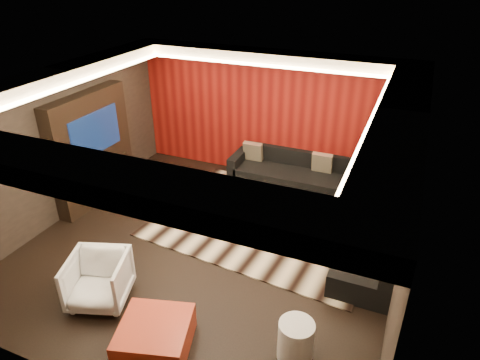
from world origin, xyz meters
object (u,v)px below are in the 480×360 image
at_px(coffee_table, 322,214).
at_px(sectional_sofa, 334,201).
at_px(drum_stool, 211,190).
at_px(armchair, 98,280).
at_px(white_side_table, 296,341).
at_px(orange_ottoman, 155,336).

height_order(coffee_table, sectional_sofa, sectional_sofa).
bearing_deg(drum_stool, sectional_sofa, 9.50).
distance_m(coffee_table, armchair, 4.17).
distance_m(drum_stool, sectional_sofa, 2.47).
bearing_deg(white_side_table, sectional_sofa, 94.25).
height_order(coffee_table, armchair, armchair).
distance_m(white_side_table, sectional_sofa, 3.54).
height_order(drum_stool, orange_ottoman, drum_stool).
xyz_separation_m(drum_stool, orange_ottoman, (1.03, -3.67, -0.01)).
xyz_separation_m(coffee_table, drum_stool, (-2.27, -0.12, 0.10)).
relative_size(coffee_table, armchair, 1.28).
distance_m(drum_stool, white_side_table, 4.13).
relative_size(drum_stool, armchair, 0.45).
xyz_separation_m(coffee_table, white_side_table, (0.42, -3.24, 0.17)).
height_order(drum_stool, white_side_table, white_side_table).
bearing_deg(drum_stool, white_side_table, -49.17).
xyz_separation_m(white_side_table, orange_ottoman, (-1.67, -0.55, -0.08)).
xyz_separation_m(drum_stool, sectional_sofa, (2.44, 0.41, 0.06)).
bearing_deg(armchair, orange_ottoman, -38.15).
relative_size(coffee_table, drum_stool, 2.85).
xyz_separation_m(orange_ottoman, armchair, (-1.19, 0.42, 0.18)).
relative_size(drum_stool, white_side_table, 0.67).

